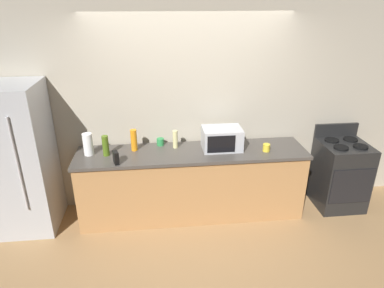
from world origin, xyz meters
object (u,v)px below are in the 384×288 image
Objects in this scene: cordless_phone at (116,158)px; mug_green at (160,142)px; bottle_vinegar at (175,139)px; refrigerator at (18,160)px; stove_range at (340,174)px; bottle_dish_soap at (134,140)px; bottle_olive_oil at (106,146)px; paper_towel_roll at (88,144)px; microwave at (222,139)px; mug_yellow at (266,148)px.

cordless_phone reaches higher than mug_green.
refrigerator is at bearing -175.74° from bottle_vinegar.
mug_green is at bearing 23.84° from cordless_phone.
bottle_dish_soap is (-2.70, 0.12, 0.57)m from stove_range.
bottle_vinegar is at bearing 2.58° from bottle_dish_soap.
bottle_olive_oil reaches higher than mug_green.
paper_towel_roll reaches higher than bottle_olive_oil.
microwave is 1.08m from bottle_dish_soap.
stove_range is 3.09m from bottle_olive_oil.
paper_towel_roll is at bearing -175.20° from bottle_vinegar.
refrigerator is at bearing -179.70° from bottle_olive_oil.
bottle_dish_soap reaches higher than mug_green.
microwave is 0.79m from mug_green.
bottle_vinegar is at bearing -28.57° from mug_green.
microwave reaches higher than stove_range.
bottle_vinegar is (1.85, 0.14, 0.11)m from refrigerator.
cordless_phone is 0.60× the size of bottle_olive_oil.
cordless_phone is 0.55× the size of bottle_dish_soap.
bottle_olive_oil is 2.70× the size of mug_yellow.
cordless_phone is 1.62× the size of mug_green.
refrigerator is 1.86m from bottle_vinegar.
cordless_phone is at bearing -167.72° from microwave.
microwave is (-1.62, 0.05, 0.57)m from stove_range.
refrigerator is 12.00× the size of cordless_phone.
bottle_vinegar is at bearing 171.07° from microwave.
stove_range is 2.95m from cordless_phone.
bottle_dish_soap is 1.08× the size of bottle_olive_oil.
mug_yellow is (2.96, -0.09, 0.05)m from refrigerator.
refrigerator is 2.43m from microwave.
refrigerator is 1.36m from bottle_dish_soap.
stove_range is at bearing -0.89° from paper_towel_roll.
microwave is (2.43, 0.05, 0.13)m from refrigerator.
bottle_vinegar is (-0.57, 0.09, -0.02)m from microwave.
paper_towel_roll is 0.54m from bottle_dish_soap.
cordless_phone is at bearing -118.99° from bottle_dish_soap.
mug_green is (-2.38, 0.24, 0.48)m from stove_range.
mug_yellow is at bearing -175.29° from stove_range.
paper_towel_roll is (0.81, 0.05, 0.13)m from refrigerator.
stove_range is 4.72× the size of bottle_vinegar.
cordless_phone is at bearing -11.23° from refrigerator.
stove_range is at bearing -0.10° from bottle_olive_oil.
bottle_vinegar is 0.51m from bottle_dish_soap.
stove_range is 1.20m from mug_yellow.
mug_yellow is at bearing -3.72° from paper_towel_roll.
refrigerator is 1.69m from mug_green.
bottle_dish_soap is (-0.51, -0.02, 0.02)m from bottle_vinegar.
cordless_phone is 0.70m from mug_green.
microwave is 3.20× the size of cordless_phone.
mug_green is at bearing 12.36° from paper_towel_roll.
bottle_vinegar is 1.13m from mug_yellow.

